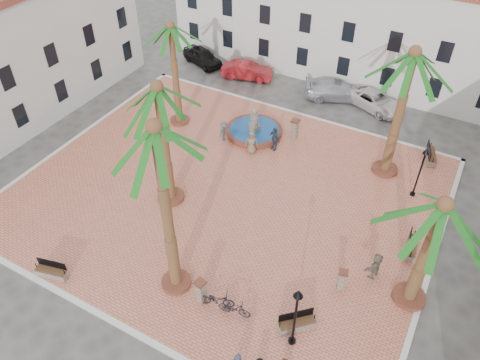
{
  "coord_description": "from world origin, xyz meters",
  "views": [
    {
      "loc": [
        11.67,
        -19.39,
        20.67
      ],
      "look_at": [
        1.0,
        0.0,
        1.6
      ],
      "focal_mm": 35.0,
      "sensor_mm": 36.0,
      "label": 1
    }
  ],
  "objects": [
    {
      "name": "pedestrian_east",
      "position": [
        10.36,
        -2.02,
        0.99
      ],
      "size": [
        1.0,
        1.63,
        1.68
      ],
      "primitive_type": "imported",
      "rotation": [
        0.0,
        0.0,
        -1.92
      ],
      "color": "#766D5C",
      "rests_on": "plaza"
    },
    {
      "name": "kerb_n",
      "position": [
        0.0,
        11.0,
        0.08
      ],
      "size": [
        26.3,
        0.3,
        0.16
      ],
      "primitive_type": "cube",
      "color": "silver",
      "rests_on": "ground"
    },
    {
      "name": "pedestrian_fountain_a",
      "position": [
        -0.56,
        4.54,
        1.05
      ],
      "size": [
        1.03,
        0.86,
        1.79
      ],
      "primitive_type": "imported",
      "rotation": [
        0.0,
        0.0,
        0.38
      ],
      "color": "#7E664E",
      "rests_on": "plaza"
    },
    {
      "name": "pedestrian_north",
      "position": [
        -3.04,
        4.91,
        0.94
      ],
      "size": [
        0.72,
        1.09,
        1.58
      ],
      "primitive_type": "imported",
      "rotation": [
        0.0,
        0.0,
        1.44
      ],
      "color": "#4D4D52",
      "rests_on": "plaza"
    },
    {
      "name": "bench_se",
      "position": [
        7.98,
        -6.92,
        0.43
      ],
      "size": [
        1.78,
        1.72,
        1.0
      ],
      "rotation": [
        0.0,
        0.0,
        0.76
      ],
      "color": "gray",
      "rests_on": "plaza"
    },
    {
      "name": "plaza",
      "position": [
        0.0,
        0.0,
        0.07
      ],
      "size": [
        26.0,
        22.0,
        0.15
      ],
      "primitive_type": "cube",
      "color": "#DC775A",
      "rests_on": "ground"
    },
    {
      "name": "lamppost_e",
      "position": [
        10.7,
        5.59,
        2.68
      ],
      "size": [
        0.41,
        0.41,
        3.74
      ],
      "color": "black",
      "rests_on": "plaza"
    },
    {
      "name": "palm_e",
      "position": [
        12.4,
        -2.55,
        6.02
      ],
      "size": [
        5.58,
        5.58,
        7.13
      ],
      "color": "brown",
      "rests_on": "plaza"
    },
    {
      "name": "bicycle_b",
      "position": [
        4.95,
        -7.76,
        0.67
      ],
      "size": [
        1.77,
        0.76,
        1.03
      ],
      "primitive_type": "imported",
      "rotation": [
        0.0,
        0.0,
        1.74
      ],
      "color": "black",
      "rests_on": "plaza"
    },
    {
      "name": "bollard_n",
      "position": [
        1.37,
        7.74,
        0.94
      ],
      "size": [
        0.59,
        0.59,
        1.53
      ],
      "rotation": [
        0.0,
        0.0,
        -0.07
      ],
      "color": "gray",
      "rests_on": "plaza"
    },
    {
      "name": "ground",
      "position": [
        0.0,
        0.0,
        0.0
      ],
      "size": [
        120.0,
        120.0,
        0.0
      ],
      "primitive_type": "plane",
      "color": "#56544F",
      "rests_on": "ground"
    },
    {
      "name": "car_white",
      "position": [
        5.28,
        14.96,
        0.7
      ],
      "size": [
        5.53,
        4.06,
        1.4
      ],
      "primitive_type": "imported",
      "rotation": [
        0.0,
        0.0,
        1.18
      ],
      "color": "silver",
      "rests_on": "ground"
    },
    {
      "name": "pedestrian_fountain_b",
      "position": [
        0.68,
        5.72,
        1.07
      ],
      "size": [
        1.17,
        0.88,
        1.85
      ],
      "primitive_type": "imported",
      "rotation": [
        0.0,
        0.0,
        -0.46
      ],
      "color": "#2F3B52",
      "rests_on": "plaza"
    },
    {
      "name": "car_silver",
      "position": [
        2.1,
        14.9,
        0.77
      ],
      "size": [
        5.74,
        4.16,
        1.54
      ],
      "primitive_type": "imported",
      "rotation": [
        0.0,
        0.0,
        1.99
      ],
      "color": "#BBBAC4",
      "rests_on": "ground"
    },
    {
      "name": "car_red",
      "position": [
        -6.18,
        14.36,
        0.75
      ],
      "size": [
        4.81,
        2.72,
        1.5
      ],
      "primitive_type": "imported",
      "rotation": [
        0.0,
        0.0,
        1.83
      ],
      "color": "#AF1C22",
      "rests_on": "ground"
    },
    {
      "name": "bench_ne",
      "position": [
        10.89,
        9.96,
        0.44
      ],
      "size": [
        1.12,
        2.06,
        1.04
      ],
      "rotation": [
        0.0,
        0.0,
        1.85
      ],
      "color": "gray",
      "rests_on": "plaza"
    },
    {
      "name": "car_black",
      "position": [
        -11.15,
        14.77,
        0.77
      ],
      "size": [
        4.86,
        3.31,
        1.54
      ],
      "primitive_type": "imported",
      "rotation": [
        0.0,
        0.0,
        1.2
      ],
      "color": "black",
      "rests_on": "ground"
    },
    {
      "name": "palm_s",
      "position": [
        1.3,
        -7.59,
        9.25
      ],
      "size": [
        5.21,
        5.21,
        10.44
      ],
      "color": "brown",
      "rests_on": "plaza"
    },
    {
      "name": "palm_sw",
      "position": [
        -2.84,
        -2.21,
        7.32
      ],
      "size": [
        5.55,
        5.55,
        8.47
      ],
      "color": "brown",
      "rests_on": "plaza"
    },
    {
      "name": "lamppost_s",
      "position": [
        8.1,
        -7.74,
        2.91
      ],
      "size": [
        0.44,
        0.44,
        4.08
      ],
      "color": "black",
      "rests_on": "plaza"
    },
    {
      "name": "building_north",
      "position": [
        -0.0,
        19.99,
        4.77
      ],
      "size": [
        30.4,
        7.4,
        9.5
      ],
      "color": "silver",
      "rests_on": "ground"
    },
    {
      "name": "kerb_w",
      "position": [
        -13.0,
        0.0,
        0.08
      ],
      "size": [
        0.3,
        22.3,
        0.16
      ],
      "primitive_type": "cube",
      "color": "silver",
      "rests_on": "ground"
    },
    {
      "name": "palm_ne",
      "position": [
        8.42,
        7.16,
        7.92
      ],
      "size": [
        5.68,
        5.68,
        9.13
      ],
      "color": "brown",
      "rests_on": "plaza"
    },
    {
      "name": "palm_nw",
      "position": [
        -7.38,
        5.39,
        7.1
      ],
      "size": [
        4.8,
        4.8,
        8.11
      ],
      "color": "brown",
      "rests_on": "plaza"
    },
    {
      "name": "bicycle_a",
      "position": [
        3.9,
        -7.71,
        0.64
      ],
      "size": [
        1.98,
        1.22,
        0.98
      ],
      "primitive_type": "imported",
      "rotation": [
        0.0,
        0.0,
        1.9
      ],
      "color": "black",
      "rests_on": "plaza"
    },
    {
      "name": "bollard_se",
      "position": [
        3.03,
        -7.82,
        0.92
      ],
      "size": [
        0.62,
        0.62,
        1.48
      ],
      "rotation": [
        0.0,
        0.0,
        -0.18
      ],
      "color": "gray",
      "rests_on": "plaza"
    },
    {
      "name": "bollard_e",
      "position": [
        9.07,
        -3.62,
        0.84
      ],
      "size": [
        0.58,
        0.58,
        1.33
      ],
      "rotation": [
        0.0,
        0.0,
        0.26
      ],
      "color": "gray",
      "rests_on": "plaza"
    },
    {
      "name": "bench_e",
      "position": [
        11.71,
        0.76,
        0.43
      ],
      "size": [
        0.77,
        1.95,
        1.0
      ],
      "rotation": [
        0.0,
        0.0,
        1.67
      ],
      "color": "gray",
      "rests_on": "plaza"
    },
    {
      "name": "kerb_s",
      "position": [
        0.0,
        -11.0,
        0.08
      ],
      "size": [
        26.3,
        0.3,
        0.16
      ],
      "primitive_type": "cube",
      "color": "silver",
      "rests_on": "ground"
    },
    {
      "name": "building_west",
      "position": [
        -19.0,
        0.0,
        5.02
      ],
      "size": [
        6.4,
        24.4,
        10.0
      ],
      "rotation": [
        0.0,
        0.0,
        1.57
      ],
      "color": "silver",
      "rests_on": "ground"
    },
    {
      "name": "kerb_e",
      "position": [
        13.0,
        0.0,
        0.08
      ],
      "size": [
        0.3,
        22.3,
        0.16
      ],
      "primitive_type": "cube",
      "color": "silver",
      "rests_on": "ground"
    },
    {
      "name": "fountain",
      "position": [
        -1.5,
        6.77,
        0.45
      ],
      "size": [
        4.23,
        4.23,
        2.19
      ],
      "color": "brown",
      "rests_on": "plaza"
    },
    {
      "name": "bench_s",
      "position": [
        -4.92,
        -10.38,
        0.42
      ],
      "size": [
        1.9,
        0.96,
        0.96
      ],
      "rotation": [
        0.0,
        0.0,
        0.23
      ],
      "color": "gray",
      "rests_on": "plaza"
    }
  ]
}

